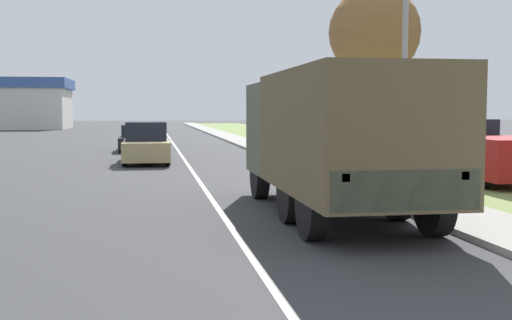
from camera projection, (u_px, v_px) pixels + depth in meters
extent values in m
plane|color=#38383A|center=(172.00, 142.00, 42.29)|extent=(180.00, 180.00, 0.00)
cube|color=silver|center=(172.00, 142.00, 42.29)|extent=(0.12, 120.00, 0.00)
cube|color=#9E9B93|center=(240.00, 141.00, 43.01)|extent=(1.80, 120.00, 0.12)
cube|color=olive|center=(304.00, 141.00, 43.73)|extent=(7.00, 120.00, 0.02)
cube|color=#474C38|center=(302.00, 128.00, 15.44)|extent=(2.40, 2.10, 2.12)
cube|color=brown|center=(349.00, 131.00, 11.74)|extent=(2.40, 5.40, 2.23)
cube|color=#474C38|center=(405.00, 190.00, 9.19)|extent=(2.28, 0.10, 0.60)
cube|color=red|center=(345.00, 178.00, 9.01)|extent=(0.12, 0.06, 0.12)
cube|color=red|center=(465.00, 176.00, 9.30)|extent=(0.12, 0.06, 0.12)
cylinder|color=black|center=(260.00, 174.00, 15.25)|extent=(0.30, 1.15, 1.15)
cylinder|color=black|center=(344.00, 173.00, 15.59)|extent=(0.30, 1.15, 1.15)
cylinder|color=black|center=(312.00, 205.00, 10.33)|extent=(0.30, 1.15, 1.15)
cylinder|color=black|center=(434.00, 202.00, 10.67)|extent=(0.30, 1.15, 1.15)
cylinder|color=black|center=(290.00, 192.00, 11.93)|extent=(0.30, 1.15, 1.15)
cylinder|color=black|center=(397.00, 190.00, 12.27)|extent=(0.30, 1.15, 1.15)
cube|color=tan|center=(146.00, 149.00, 25.62)|extent=(1.78, 4.80, 0.72)
cube|color=black|center=(146.00, 131.00, 25.65)|extent=(1.57, 2.16, 0.74)
cylinder|color=black|center=(128.00, 153.00, 27.02)|extent=(0.20, 0.64, 0.64)
cylinder|color=black|center=(166.00, 152.00, 27.27)|extent=(0.20, 0.64, 0.64)
cylinder|color=black|center=(125.00, 158.00, 23.99)|extent=(0.20, 0.64, 0.64)
cylinder|color=black|center=(167.00, 157.00, 24.25)|extent=(0.20, 0.64, 0.64)
cube|color=black|center=(138.00, 142.00, 33.35)|extent=(1.87, 4.79, 0.57)
cube|color=black|center=(138.00, 130.00, 33.40)|extent=(1.65, 2.16, 0.61)
cylinder|color=black|center=(123.00, 143.00, 34.74)|extent=(0.20, 0.64, 0.64)
cylinder|color=black|center=(154.00, 143.00, 35.01)|extent=(0.20, 0.64, 0.64)
cylinder|color=black|center=(121.00, 146.00, 31.72)|extent=(0.20, 0.64, 0.64)
cylinder|color=black|center=(155.00, 146.00, 31.99)|extent=(0.20, 0.64, 0.64)
cube|color=maroon|center=(478.00, 156.00, 18.96)|extent=(2.04, 5.69, 0.98)
cube|color=black|center=(453.00, 128.00, 20.52)|extent=(1.88, 2.39, 0.60)
cube|color=maroon|center=(500.00, 140.00, 17.75)|extent=(2.04, 3.30, 0.12)
cylinder|color=black|center=(423.00, 163.00, 20.69)|extent=(0.24, 0.76, 0.76)
cylinder|color=black|center=(475.00, 162.00, 20.98)|extent=(0.24, 0.76, 0.76)
cylinder|color=black|center=(482.00, 174.00, 17.00)|extent=(0.24, 0.76, 0.76)
cylinder|color=gray|center=(405.00, 64.00, 15.66)|extent=(0.14, 0.14, 6.22)
cylinder|color=brown|center=(373.00, 107.00, 28.90)|extent=(0.39, 0.39, 4.44)
sphere|color=brown|center=(374.00, 32.00, 28.64)|extent=(4.09, 4.09, 4.09)
cube|color=#3D7042|center=(420.00, 171.00, 18.32)|extent=(0.55, 0.45, 0.70)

